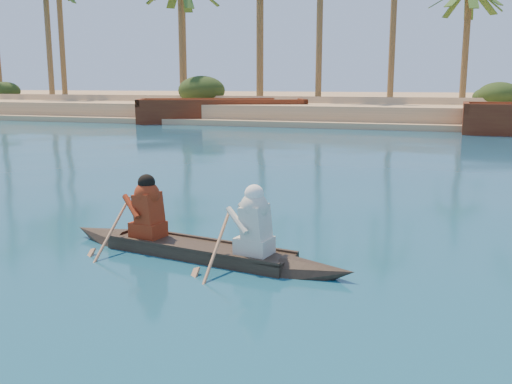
% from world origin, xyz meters
% --- Properties ---
extents(sandy_embankment, '(150.00, 51.00, 1.50)m').
position_xyz_m(sandy_embankment, '(0.00, 46.89, 0.53)').
color(sandy_embankment, '#DCAB7C').
rests_on(sandy_embankment, ground).
extents(palm_grove, '(110.00, 14.00, 16.00)m').
position_xyz_m(palm_grove, '(0.00, 35.00, 8.00)').
color(palm_grove, '#2D511C').
rests_on(palm_grove, ground).
extents(shrub_cluster, '(100.00, 6.00, 2.40)m').
position_xyz_m(shrub_cluster, '(0.00, 31.50, 1.20)').
color(shrub_cluster, '#233714').
rests_on(shrub_cluster, ground).
extents(canoe, '(5.41, 1.67, 1.48)m').
position_xyz_m(canoe, '(-7.80, -4.00, 0.28)').
color(canoe, '#36271D').
rests_on(canoe, ground).
extents(barge_left, '(12.14, 7.92, 1.92)m').
position_xyz_m(barge_left, '(-18.84, 25.31, 0.67)').
color(barge_left, '#612A14').
rests_on(barge_left, ground).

